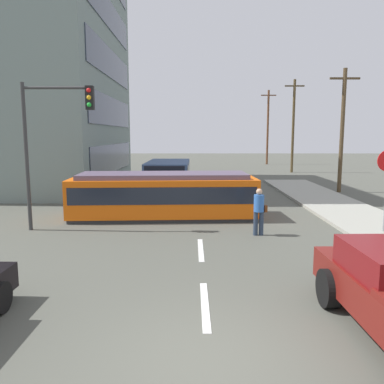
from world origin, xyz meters
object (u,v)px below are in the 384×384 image
(city_bus, at_px, (167,174))
(utility_pole_mid, at_px, (340,128))
(utility_pole_distant, at_px, (266,126))
(traffic_light_mast, at_px, (50,129))
(pedestrian_crossing, at_px, (257,209))
(utility_pole_far, at_px, (292,125))
(streetcar_tram, at_px, (162,195))

(city_bus, xyz_separation_m, utility_pole_mid, (10.65, -0.13, 2.83))
(utility_pole_distant, bearing_deg, city_bus, -114.45)
(city_bus, height_order, utility_pole_mid, utility_pole_mid)
(utility_pole_mid, bearing_deg, city_bus, 179.31)
(traffic_light_mast, relative_size, utility_pole_mid, 0.72)
(pedestrian_crossing, distance_m, traffic_light_mast, 7.98)
(city_bus, bearing_deg, traffic_light_mast, -109.79)
(utility_pole_mid, distance_m, utility_pole_distant, 23.35)
(traffic_light_mast, height_order, utility_pole_far, utility_pole_far)
(utility_pole_far, bearing_deg, pedestrian_crossing, -106.77)
(streetcar_tram, distance_m, utility_pole_distant, 32.81)
(utility_pole_mid, xyz_separation_m, utility_pole_distant, (-0.09, 23.34, 0.65))
(pedestrian_crossing, height_order, utility_pole_distant, utility_pole_distant)
(utility_pole_distant, bearing_deg, utility_pole_far, -87.83)
(pedestrian_crossing, relative_size, traffic_light_mast, 0.31)
(city_bus, xyz_separation_m, traffic_light_mast, (-3.60, -9.99, 2.65))
(utility_pole_far, relative_size, utility_pole_distant, 0.98)
(streetcar_tram, relative_size, utility_pole_far, 0.92)
(streetcar_tram, distance_m, traffic_light_mast, 5.25)
(utility_pole_distant, bearing_deg, streetcar_tram, -108.40)
(streetcar_tram, relative_size, utility_pole_distant, 0.91)
(pedestrian_crossing, bearing_deg, utility_pole_distant, 78.82)
(city_bus, bearing_deg, pedestrian_crossing, -70.36)
(utility_pole_distant, bearing_deg, pedestrian_crossing, -101.18)
(traffic_light_mast, bearing_deg, utility_pole_mid, 34.70)
(utility_pole_mid, bearing_deg, traffic_light_mast, -145.30)
(pedestrian_crossing, height_order, traffic_light_mast, traffic_light_mast)
(streetcar_tram, height_order, traffic_light_mast, traffic_light_mast)
(traffic_light_mast, relative_size, utility_pole_distant, 0.61)
(pedestrian_crossing, height_order, utility_pole_mid, utility_pole_mid)
(utility_pole_mid, bearing_deg, utility_pole_distant, 90.22)
(city_bus, height_order, traffic_light_mast, traffic_light_mast)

